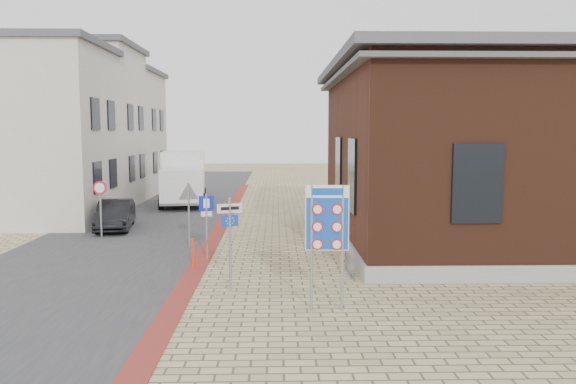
# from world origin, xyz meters

# --- Properties ---
(ground) EXTENTS (120.00, 120.00, 0.00)m
(ground) POSITION_xyz_m (0.00, 0.00, 0.00)
(ground) COLOR tan
(ground) RESTS_ON ground
(road_strip) EXTENTS (7.00, 60.00, 0.02)m
(road_strip) POSITION_xyz_m (-5.50, 15.00, 0.01)
(road_strip) COLOR #38383A
(road_strip) RESTS_ON ground
(curb_strip) EXTENTS (0.60, 40.00, 0.02)m
(curb_strip) POSITION_xyz_m (-2.00, 10.00, 0.01)
(curb_strip) COLOR maroon
(curb_strip) RESTS_ON ground
(brick_building) EXTENTS (13.00, 13.00, 6.80)m
(brick_building) POSITION_xyz_m (8.99, 7.00, 3.49)
(brick_building) COLOR gray
(brick_building) RESTS_ON ground
(townhouse_near) EXTENTS (7.40, 6.40, 8.30)m
(townhouse_near) POSITION_xyz_m (-10.99, 12.00, 4.17)
(townhouse_near) COLOR beige
(townhouse_near) RESTS_ON ground
(townhouse_mid) EXTENTS (7.40, 6.40, 9.10)m
(townhouse_mid) POSITION_xyz_m (-10.99, 18.00, 4.57)
(townhouse_mid) COLOR beige
(townhouse_mid) RESTS_ON ground
(townhouse_far) EXTENTS (7.40, 6.40, 8.30)m
(townhouse_far) POSITION_xyz_m (-10.99, 24.00, 4.17)
(townhouse_far) COLOR beige
(townhouse_far) RESTS_ON ground
(bike_rack) EXTENTS (0.08, 1.80, 0.60)m
(bike_rack) POSITION_xyz_m (2.65, 2.20, 0.26)
(bike_rack) COLOR slate
(bike_rack) RESTS_ON ground
(sedan) EXTENTS (1.92, 4.03, 1.27)m
(sedan) POSITION_xyz_m (-6.50, 9.95, 0.64)
(sedan) COLOR black
(sedan) RESTS_ON ground
(box_truck) EXTENTS (3.04, 6.10, 3.07)m
(box_truck) POSITION_xyz_m (-4.86, 18.04, 1.58)
(box_truck) COLOR slate
(box_truck) RESTS_ON ground
(border_sign) EXTENTS (1.02, 0.10, 2.99)m
(border_sign) POSITION_xyz_m (1.66, -1.32, 2.16)
(border_sign) COLOR gray
(border_sign) RESTS_ON ground
(essen_sign) EXTENTS (0.64, 0.28, 2.50)m
(essen_sign) POSITION_xyz_m (-0.74, 0.30, 1.66)
(essen_sign) COLOR gray
(essen_sign) RESTS_ON ground
(parking_sign) EXTENTS (0.49, 0.11, 2.21)m
(parking_sign) POSITION_xyz_m (-1.80, 3.93, 1.48)
(parking_sign) COLOR gray
(parking_sign) RESTS_ON ground
(yield_sign) EXTENTS (0.80, 0.36, 2.35)m
(yield_sign) POSITION_xyz_m (-2.70, 6.00, 1.79)
(yield_sign) COLOR gray
(yield_sign) RESTS_ON ground
(speed_sign) EXTENTS (0.54, 0.07, 2.28)m
(speed_sign) POSITION_xyz_m (-6.50, 8.00, 1.51)
(speed_sign) COLOR gray
(speed_sign) RESTS_ON ground
(bollard) EXTENTS (0.10, 0.10, 0.96)m
(bollard) POSITION_xyz_m (-2.09, 2.80, 0.48)
(bollard) COLOR #FF320D
(bollard) RESTS_ON ground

